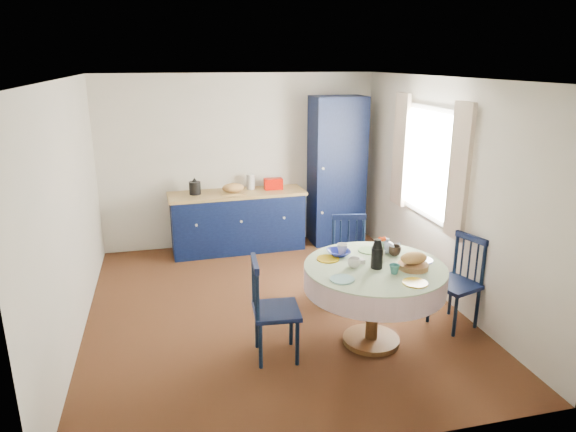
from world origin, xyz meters
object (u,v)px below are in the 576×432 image
at_px(mug_c, 395,251).
at_px(pantry_cabinet, 336,171).
at_px(kitchen_counter, 238,220).
at_px(mug_b, 394,269).
at_px(chair_right, 458,281).
at_px(mug_d, 342,249).
at_px(chair_far, 350,258).
at_px(mug_a, 354,263).
at_px(chair_left, 272,308).
at_px(dining_table, 375,278).
at_px(cobalt_bowl, 339,253).

bearing_deg(mug_c, pantry_cabinet, 83.44).
distance_m(kitchen_counter, mug_b, 3.28).
bearing_deg(mug_b, chair_right, 21.50).
distance_m(mug_c, mug_d, 0.52).
xyz_separation_m(pantry_cabinet, chair_right, (0.39, -2.78, -0.60)).
distance_m(chair_far, mug_a, 1.11).
distance_m(pantry_cabinet, mug_d, 2.69).
xyz_separation_m(pantry_cabinet, mug_d, (-0.80, -2.55, -0.22)).
distance_m(mug_a, mug_d, 0.36).
xyz_separation_m(chair_right, mug_b, (-0.90, -0.35, 0.37)).
relative_size(chair_far, mug_c, 7.64).
bearing_deg(chair_far, kitchen_counter, 129.93).
height_order(chair_left, mug_b, chair_left).
bearing_deg(chair_left, mug_a, -83.81).
height_order(mug_b, mug_d, mug_d).
height_order(dining_table, mug_d, dining_table).
distance_m(dining_table, mug_b, 0.29).
bearing_deg(dining_table, mug_a, 178.50).
xyz_separation_m(chair_left, cobalt_bowl, (0.76, 0.35, 0.35)).
height_order(kitchen_counter, mug_b, kitchen_counter).
relative_size(mug_a, cobalt_bowl, 0.52).
distance_m(kitchen_counter, cobalt_bowl, 2.66).
bearing_deg(chair_left, pantry_cabinet, -23.98).
height_order(dining_table, cobalt_bowl, dining_table).
height_order(chair_far, cobalt_bowl, chair_far).
bearing_deg(chair_right, mug_c, -113.43).
distance_m(chair_right, mug_a, 1.27).
xyz_separation_m(chair_far, mug_a, (-0.34, -0.99, 0.37)).
bearing_deg(mug_a, chair_right, 6.24).
bearing_deg(kitchen_counter, mug_b, -74.37).
relative_size(mug_c, mug_d, 1.14).
bearing_deg(mug_b, mug_c, 64.84).
height_order(chair_far, chair_right, chair_far).
height_order(dining_table, chair_right, dining_table).
bearing_deg(mug_c, dining_table, -144.37).
bearing_deg(cobalt_bowl, mug_c, -13.62).
xyz_separation_m(dining_table, mug_c, (0.28, 0.20, 0.18)).
relative_size(chair_right, mug_c, 7.55).
distance_m(chair_far, cobalt_bowl, 0.84).
height_order(dining_table, mug_b, dining_table).
xyz_separation_m(chair_left, mug_d, (0.81, 0.38, 0.37)).
relative_size(pantry_cabinet, mug_a, 18.37).
relative_size(kitchen_counter, cobalt_bowl, 8.60).
bearing_deg(chair_far, chair_right, -33.26).
relative_size(kitchen_counter, mug_c, 15.33).
height_order(mug_b, mug_c, mug_c).
relative_size(pantry_cabinet, dining_table, 1.62).
xyz_separation_m(dining_table, cobalt_bowl, (-0.26, 0.33, 0.15)).
relative_size(chair_left, mug_c, 7.66).
relative_size(chair_left, mug_a, 8.25).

